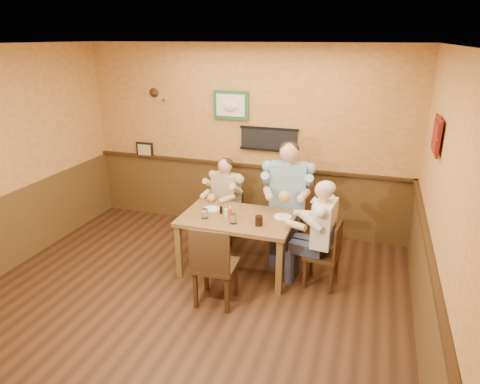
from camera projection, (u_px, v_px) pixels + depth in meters
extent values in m
plane|color=black|center=(176.00, 315.00, 4.69)|extent=(5.00, 5.00, 0.00)
cube|color=silver|center=(159.00, 46.00, 3.73)|extent=(5.00, 5.00, 0.02)
cube|color=#DC9B4D|center=(244.00, 140.00, 6.44)|extent=(5.00, 0.02, 2.80)
cube|color=#DC9B4D|center=(445.00, 229.00, 3.49)|extent=(0.02, 5.00, 2.80)
cube|color=brown|center=(244.00, 196.00, 6.74)|extent=(5.00, 0.02, 1.00)
cube|color=brown|center=(426.00, 320.00, 3.80)|extent=(0.02, 5.00, 1.00)
cube|color=black|center=(269.00, 139.00, 6.28)|extent=(0.88, 0.03, 0.34)
cube|color=#1F5D32|center=(231.00, 105.00, 6.29)|extent=(0.54, 0.03, 0.42)
cube|color=black|center=(145.00, 150.00, 7.00)|extent=(0.30, 0.03, 0.26)
cube|color=maroon|center=(437.00, 135.00, 4.25)|extent=(0.03, 0.48, 0.36)
cube|color=brown|center=(237.00, 218.00, 5.37)|extent=(1.40, 0.90, 0.05)
cube|color=brown|center=(179.00, 251.00, 5.33)|extent=(0.07, 0.07, 0.70)
cube|color=brown|center=(279.00, 268.00, 4.96)|extent=(0.07, 0.07, 0.70)
cube|color=brown|center=(203.00, 226.00, 6.03)|extent=(0.07, 0.07, 0.70)
cube|color=brown|center=(293.00, 239.00, 5.66)|extent=(0.07, 0.07, 0.70)
cylinder|color=white|center=(205.00, 214.00, 5.29)|extent=(0.10, 0.10, 0.12)
cylinder|color=white|center=(233.00, 219.00, 5.14)|extent=(0.11, 0.11, 0.12)
cylinder|color=black|center=(259.00, 221.00, 5.09)|extent=(0.10, 0.10, 0.12)
cylinder|color=red|center=(230.00, 213.00, 5.25)|extent=(0.05, 0.05, 0.16)
cylinder|color=silver|center=(226.00, 213.00, 5.35)|extent=(0.05, 0.05, 0.10)
cylinder|color=black|center=(221.00, 210.00, 5.43)|extent=(0.04, 0.04, 0.10)
cylinder|color=white|center=(212.00, 209.00, 5.58)|extent=(0.24, 0.24, 0.01)
cylinder|color=white|center=(283.00, 217.00, 5.33)|extent=(0.23, 0.23, 0.01)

